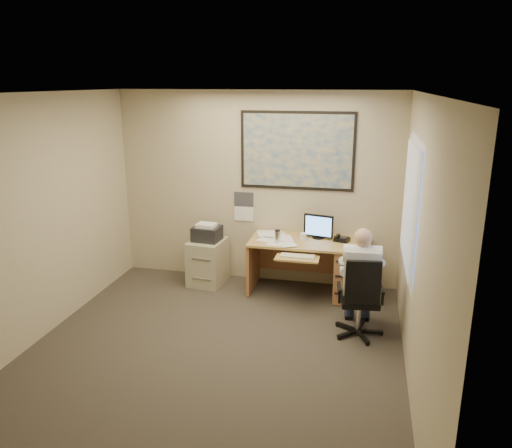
% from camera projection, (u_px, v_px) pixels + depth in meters
% --- Properties ---
extents(room_shell, '(4.00, 4.50, 2.70)m').
position_uv_depth(room_shell, '(208.00, 235.00, 4.91)').
color(room_shell, '#353029').
rests_on(room_shell, ground).
extents(desk, '(1.60, 0.97, 1.07)m').
position_uv_depth(desk, '(334.00, 264.00, 6.71)').
color(desk, tan).
rests_on(desk, ground).
extents(world_map, '(1.56, 0.03, 1.06)m').
position_uv_depth(world_map, '(297.00, 151.00, 6.74)').
color(world_map, '#1E4C93').
rests_on(world_map, room_shell).
extents(wall_calendar, '(0.28, 0.01, 0.42)m').
position_uv_depth(wall_calendar, '(244.00, 207.00, 7.13)').
color(wall_calendar, white).
rests_on(wall_calendar, room_shell).
extents(window_blinds, '(0.06, 1.40, 1.30)m').
position_uv_depth(window_blinds, '(411.00, 206.00, 5.20)').
color(window_blinds, silver).
rests_on(window_blinds, room_shell).
extents(filing_cabinet, '(0.51, 0.59, 0.90)m').
position_uv_depth(filing_cabinet, '(208.00, 258.00, 7.11)').
color(filing_cabinet, '#AFA98D').
rests_on(filing_cabinet, ground).
extents(office_chair, '(0.64, 0.64, 0.97)m').
position_uv_depth(office_chair, '(358.00, 313.00, 5.64)').
color(office_chair, black).
rests_on(office_chair, ground).
extents(person, '(0.57, 0.79, 1.26)m').
position_uv_depth(person, '(361.00, 282.00, 5.62)').
color(person, white).
rests_on(person, office_chair).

